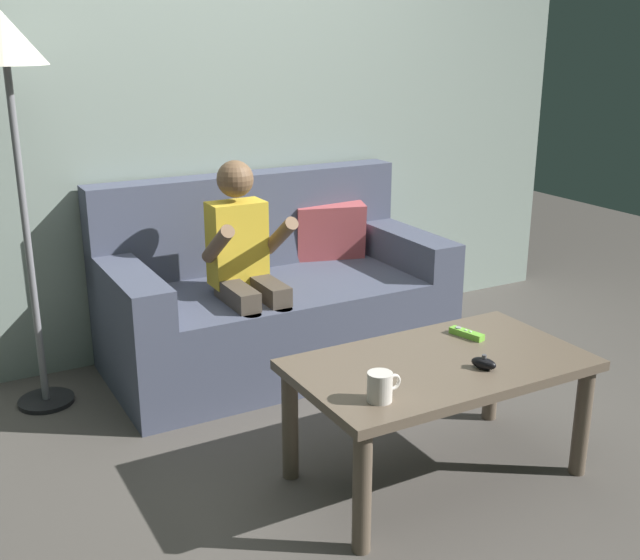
# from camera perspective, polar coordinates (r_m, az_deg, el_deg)

# --- Properties ---
(ground_plane) EXTENTS (8.82, 8.82, 0.00)m
(ground_plane) POSITION_cam_1_polar(r_m,az_deg,el_deg) (2.99, 2.20, -13.66)
(ground_plane) COLOR #4C4742
(wall_back) EXTENTS (4.41, 0.05, 2.50)m
(wall_back) POSITION_cam_1_polar(r_m,az_deg,el_deg) (3.87, -8.95, 13.00)
(wall_back) COLOR gray
(wall_back) RESTS_ON ground
(couch) EXTENTS (1.61, 0.80, 0.89)m
(couch) POSITION_cam_1_polar(r_m,az_deg,el_deg) (3.79, -3.43, -1.46)
(couch) COLOR #474C60
(couch) RESTS_ON ground
(person_seated_on_couch) EXTENTS (0.35, 0.43, 1.02)m
(person_seated_on_couch) POSITION_cam_1_polar(r_m,az_deg,el_deg) (3.45, -5.46, 1.24)
(person_seated_on_couch) COLOR #4C4238
(person_seated_on_couch) RESTS_ON ground
(coffee_table) EXTENTS (1.04, 0.59, 0.46)m
(coffee_table) POSITION_cam_1_polar(r_m,az_deg,el_deg) (2.80, 8.74, -7.13)
(coffee_table) COLOR brown
(coffee_table) RESTS_ON ground
(game_remote_lime_near_edge) EXTENTS (0.07, 0.14, 0.03)m
(game_remote_lime_near_edge) POSITION_cam_1_polar(r_m,az_deg,el_deg) (2.99, 10.71, -3.89)
(game_remote_lime_near_edge) COLOR #72C638
(game_remote_lime_near_edge) RESTS_ON coffee_table
(nunchuk_black) EXTENTS (0.08, 0.10, 0.05)m
(nunchuk_black) POSITION_cam_1_polar(r_m,az_deg,el_deg) (2.72, 11.94, -6.00)
(nunchuk_black) COLOR black
(nunchuk_black) RESTS_ON coffee_table
(coffee_mug) EXTENTS (0.12, 0.08, 0.09)m
(coffee_mug) POSITION_cam_1_polar(r_m,az_deg,el_deg) (2.44, 4.47, -7.81)
(coffee_mug) COLOR silver
(coffee_mug) RESTS_ON coffee_table
(floor_lamp) EXTENTS (0.32, 0.32, 1.64)m
(floor_lamp) POSITION_cam_1_polar(r_m,az_deg,el_deg) (3.32, -22.00, 14.07)
(floor_lamp) COLOR black
(floor_lamp) RESTS_ON ground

